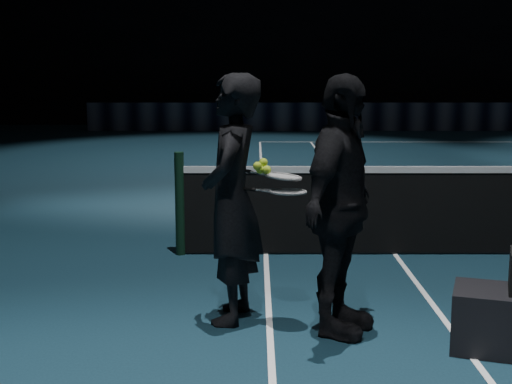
# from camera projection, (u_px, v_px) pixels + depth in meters

# --- Properties ---
(net_post_left) EXTENTS (0.10, 0.10, 1.10)m
(net_post_left) POSITION_uv_depth(u_px,v_px,m) (180.00, 204.00, 7.51)
(net_post_left) COLOR black
(net_post_left) RESTS_ON floor
(sponsor_backdrop) EXTENTS (22.00, 0.15, 0.90)m
(sponsor_backdrop) POSITION_uv_depth(u_px,v_px,m) (431.00, 117.00, 22.80)
(sponsor_backdrop) COLOR black
(sponsor_backdrop) RESTS_ON floor
(player_a) EXTENTS (0.56, 0.76, 1.92)m
(player_a) POSITION_uv_depth(u_px,v_px,m) (232.00, 200.00, 5.48)
(player_a) COLOR black
(player_a) RESTS_ON floor
(player_b) EXTENTS (0.91, 1.22, 1.92)m
(player_b) POSITION_uv_depth(u_px,v_px,m) (340.00, 207.00, 5.20)
(player_b) COLOR black
(player_b) RESTS_ON floor
(racket_lower) EXTENTS (0.71, 0.44, 0.03)m
(racket_lower) POSITION_uv_depth(u_px,v_px,m) (288.00, 192.00, 5.31)
(racket_lower) COLOR black
(racket_lower) RESTS_ON player_a
(racket_upper) EXTENTS (0.71, 0.40, 0.10)m
(racket_upper) POSITION_uv_depth(u_px,v_px,m) (283.00, 176.00, 5.35)
(racket_upper) COLOR black
(racket_upper) RESTS_ON player_b
(tennis_balls) EXTENTS (0.12, 0.10, 0.12)m
(tennis_balls) POSITION_uv_depth(u_px,v_px,m) (263.00, 167.00, 5.35)
(tennis_balls) COLOR #B0D22C
(tennis_balls) RESTS_ON racket_upper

